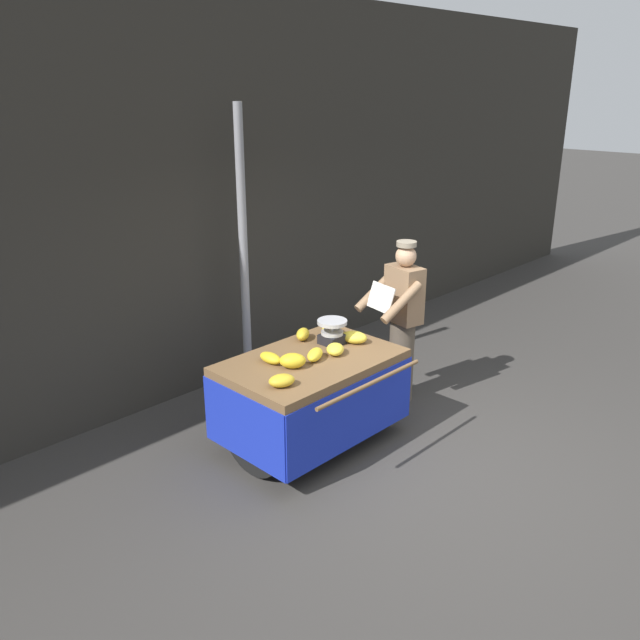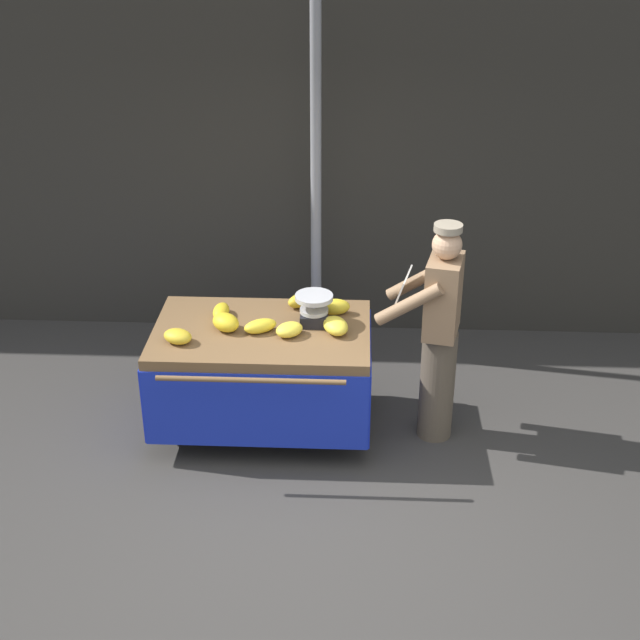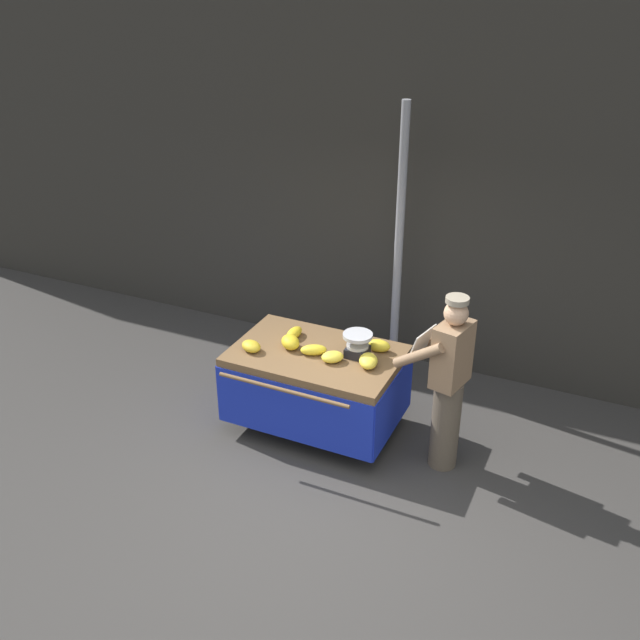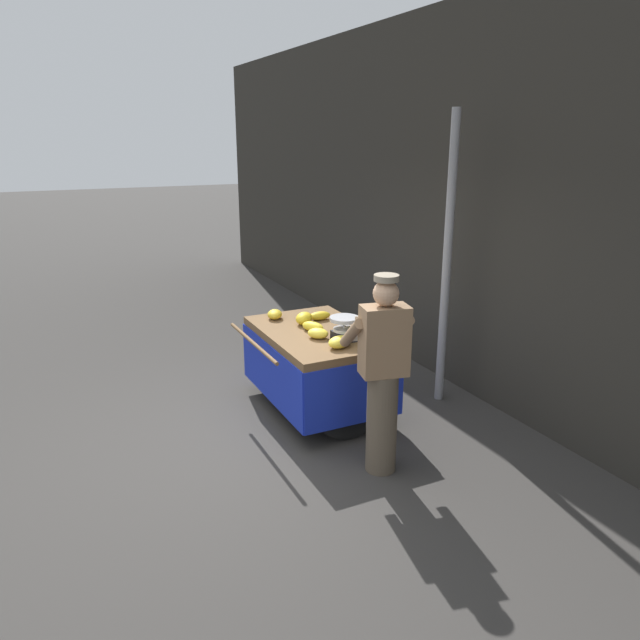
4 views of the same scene
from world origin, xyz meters
TOP-DOWN VIEW (x-y plane):
  - ground_plane at (0.00, 0.00)m, footprint 60.00×60.00m
  - back_wall at (0.00, 2.92)m, footprint 16.00×0.24m
  - street_pole at (-0.08, 2.40)m, footprint 0.09×0.09m
  - banana_cart at (-0.41, 1.09)m, footprint 1.61×1.24m
  - weighing_scale at (-0.03, 1.19)m, footprint 0.28×0.28m
  - banana_bunch_0 at (-0.74, 1.27)m, footprint 0.12×0.24m
  - banana_bunch_1 at (0.12, 1.36)m, footprint 0.24×0.15m
  - banana_bunch_2 at (-0.20, 1.00)m, footprint 0.26×0.25m
  - banana_bunch_3 at (0.13, 1.06)m, footprint 0.25×0.29m
  - banana_bunch_4 at (-0.42, 1.04)m, footprint 0.28×0.22m
  - banana_bunch_5 at (-0.99, 0.86)m, footprint 0.26×0.23m
  - banana_bunch_6 at (-0.15, 1.47)m, footprint 0.24×0.22m
  - banana_bunch_7 at (-0.67, 1.06)m, footprint 0.28×0.28m
  - vendor_person at (0.88, 1.07)m, footprint 0.65×0.60m

SIDE VIEW (x-z plane):
  - ground_plane at x=0.00m, z-range 0.00..0.00m
  - banana_cart at x=-0.41m, z-range 0.20..1.06m
  - vendor_person at x=0.88m, z-range 0.02..1.73m
  - banana_bunch_0 at x=-0.74m, z-range 0.86..0.96m
  - banana_bunch_2 at x=-0.20m, z-range 0.86..0.96m
  - banana_bunch_4 at x=-0.42m, z-range 0.86..0.96m
  - banana_bunch_5 at x=-0.99m, z-range 0.86..0.97m
  - banana_bunch_6 at x=-0.15m, z-range 0.86..0.97m
  - banana_bunch_3 at x=0.13m, z-range 0.86..0.98m
  - banana_bunch_1 at x=0.12m, z-range 0.86..0.99m
  - banana_bunch_7 at x=-0.67m, z-range 0.86..0.99m
  - weighing_scale at x=-0.03m, z-range 0.87..1.10m
  - street_pole at x=-0.08m, z-range 0.00..3.01m
  - back_wall at x=0.00m, z-range 0.00..4.10m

